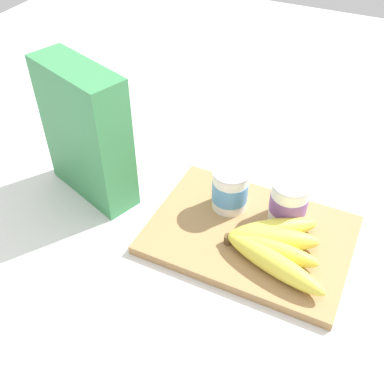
{
  "coord_description": "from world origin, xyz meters",
  "views": [
    {
      "loc": [
        0.15,
        -0.56,
        0.61
      ],
      "look_at": [
        -0.12,
        0.0,
        0.07
      ],
      "focal_mm": 42.79,
      "sensor_mm": 36.0,
      "label": 1
    }
  ],
  "objects_px": {
    "cereal_box": "(86,134)",
    "yogurt_cup_front": "(230,189)",
    "cutting_board": "(250,235)",
    "banana_bunch": "(273,245)",
    "yogurt_cup_back": "(289,201)"
  },
  "relations": [
    {
      "from": "cereal_box",
      "to": "yogurt_cup_front",
      "type": "distance_m",
      "value": 0.29
    },
    {
      "from": "cutting_board",
      "to": "banana_bunch",
      "type": "height_order",
      "value": "banana_bunch"
    },
    {
      "from": "cutting_board",
      "to": "yogurt_cup_back",
      "type": "distance_m",
      "value": 0.09
    },
    {
      "from": "yogurt_cup_back",
      "to": "banana_bunch",
      "type": "distance_m",
      "value": 0.1
    },
    {
      "from": "cutting_board",
      "to": "yogurt_cup_front",
      "type": "relative_size",
      "value": 4.25
    },
    {
      "from": "banana_bunch",
      "to": "cutting_board",
      "type": "bearing_deg",
      "value": 148.41
    },
    {
      "from": "cereal_box",
      "to": "yogurt_cup_back",
      "type": "relative_size",
      "value": 3.28
    },
    {
      "from": "cereal_box",
      "to": "yogurt_cup_back",
      "type": "xyz_separation_m",
      "value": [
        0.38,
        0.07,
        -0.08
      ]
    },
    {
      "from": "cereal_box",
      "to": "cutting_board",
      "type": "bearing_deg",
      "value": -159.7
    },
    {
      "from": "yogurt_cup_back",
      "to": "yogurt_cup_front",
      "type": "bearing_deg",
      "value": -171.5
    },
    {
      "from": "cereal_box",
      "to": "yogurt_cup_front",
      "type": "bearing_deg",
      "value": -149.82
    },
    {
      "from": "cereal_box",
      "to": "banana_bunch",
      "type": "xyz_separation_m",
      "value": [
        0.38,
        -0.03,
        -0.1
      ]
    },
    {
      "from": "cereal_box",
      "to": "banana_bunch",
      "type": "height_order",
      "value": "cereal_box"
    },
    {
      "from": "banana_bunch",
      "to": "yogurt_cup_front",
      "type": "bearing_deg",
      "value": 145.06
    },
    {
      "from": "cutting_board",
      "to": "cereal_box",
      "type": "distance_m",
      "value": 0.35
    }
  ]
}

